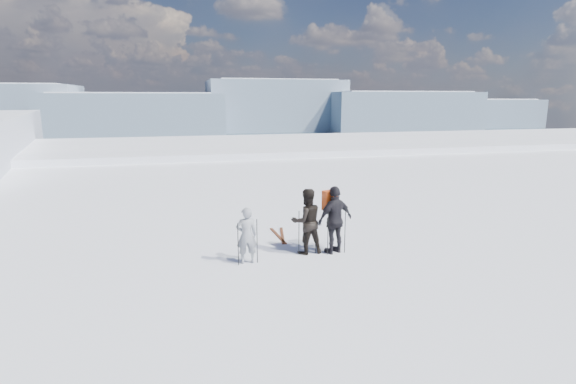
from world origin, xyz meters
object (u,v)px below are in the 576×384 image
skier_grey (246,235)px  skier_dark (307,221)px  skis_loose (280,236)px  skier_pack (335,220)px

skier_grey → skier_dark: skier_dark is taller
skier_dark → skis_loose: (-0.36, 1.72, -0.91)m
skier_grey → skier_dark: 1.80m
skis_loose → skier_pack: bearing=-58.8°
skier_dark → skis_loose: skier_dark is taller
skier_dark → skis_loose: bearing=-83.7°
skier_pack → skis_loose: bearing=-77.5°
skier_dark → skier_pack: (0.78, -0.17, 0.03)m
skier_dark → skier_pack: size_ratio=0.97×
skier_grey → skis_loose: skier_grey is taller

